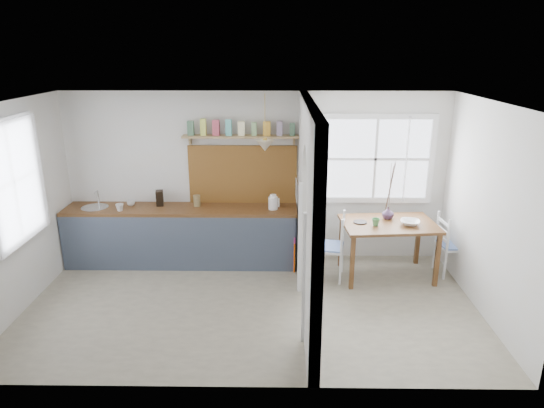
{
  "coord_description": "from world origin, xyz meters",
  "views": [
    {
      "loc": [
        0.34,
        -5.59,
        3.2
      ],
      "look_at": [
        0.26,
        0.49,
        1.23
      ],
      "focal_mm": 32.0,
      "sensor_mm": 36.0,
      "label": 1
    }
  ],
  "objects_px": {
    "chair_right": "(454,244)",
    "dining_table": "(387,249)",
    "kettle": "(273,202)",
    "chair_left": "(328,246)",
    "vase": "(388,213)"
  },
  "relations": [
    {
      "from": "chair_left",
      "to": "chair_right",
      "type": "height_order",
      "value": "chair_left"
    },
    {
      "from": "dining_table",
      "to": "kettle",
      "type": "relative_size",
      "value": 5.84
    },
    {
      "from": "chair_right",
      "to": "dining_table",
      "type": "bearing_deg",
      "value": 89.4
    },
    {
      "from": "dining_table",
      "to": "chair_left",
      "type": "distance_m",
      "value": 0.87
    },
    {
      "from": "chair_right",
      "to": "vase",
      "type": "xyz_separation_m",
      "value": [
        -0.97,
        0.09,
        0.45
      ]
    },
    {
      "from": "kettle",
      "to": "vase",
      "type": "distance_m",
      "value": 1.68
    },
    {
      "from": "chair_right",
      "to": "kettle",
      "type": "bearing_deg",
      "value": 78.7
    },
    {
      "from": "chair_right",
      "to": "chair_left",
      "type": "bearing_deg",
      "value": 89.09
    },
    {
      "from": "kettle",
      "to": "vase",
      "type": "xyz_separation_m",
      "value": [
        1.67,
        -0.18,
        -0.1
      ]
    },
    {
      "from": "chair_left",
      "to": "chair_right",
      "type": "xyz_separation_m",
      "value": [
        1.85,
        0.15,
        -0.03
      ]
    },
    {
      "from": "chair_right",
      "to": "kettle",
      "type": "relative_size",
      "value": 4.07
    },
    {
      "from": "dining_table",
      "to": "kettle",
      "type": "bearing_deg",
      "value": 163.13
    },
    {
      "from": "kettle",
      "to": "dining_table",
      "type": "bearing_deg",
      "value": -23.78
    },
    {
      "from": "chair_left",
      "to": "vase",
      "type": "relative_size",
      "value": 5.44
    },
    {
      "from": "chair_right",
      "to": "kettle",
      "type": "distance_m",
      "value": 2.72
    }
  ]
}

